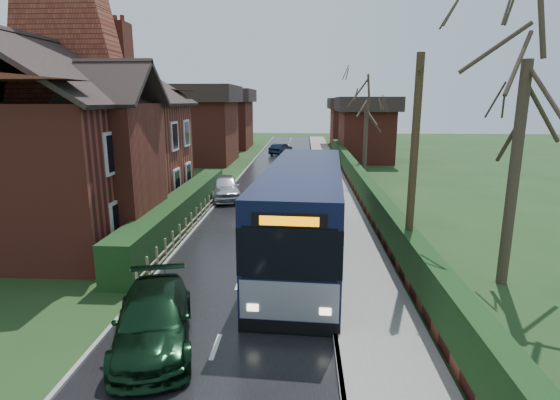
# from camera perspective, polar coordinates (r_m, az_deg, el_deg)

# --- Properties ---
(ground) EXTENTS (140.00, 140.00, 0.00)m
(ground) POSITION_cam_1_polar(r_m,az_deg,el_deg) (17.10, -4.41, -8.10)
(ground) COLOR #28431D
(ground) RESTS_ON ground
(road) EXTENTS (6.00, 100.00, 0.02)m
(road) POSITION_cam_1_polar(r_m,az_deg,el_deg) (26.63, -1.63, -0.41)
(road) COLOR black
(road) RESTS_ON ground
(pavement) EXTENTS (2.50, 100.00, 0.14)m
(pavement) POSITION_cam_1_polar(r_m,az_deg,el_deg) (26.61, 7.53, -0.40)
(pavement) COLOR slate
(pavement) RESTS_ON ground
(kerb_right) EXTENTS (0.12, 100.00, 0.14)m
(kerb_right) POSITION_cam_1_polar(r_m,az_deg,el_deg) (26.54, 4.94, -0.37)
(kerb_right) COLOR gray
(kerb_right) RESTS_ON ground
(kerb_left) EXTENTS (0.12, 100.00, 0.10)m
(kerb_left) POSITION_cam_1_polar(r_m,az_deg,el_deg) (27.04, -8.09, -0.25)
(kerb_left) COLOR gray
(kerb_left) RESTS_ON ground
(front_hedge) EXTENTS (1.20, 16.00, 1.60)m
(front_hedge) POSITION_cam_1_polar(r_m,az_deg,el_deg) (22.34, -12.74, -1.23)
(front_hedge) COLOR black
(front_hedge) RESTS_ON ground
(picket_fence) EXTENTS (0.10, 16.00, 0.90)m
(picket_fence) POSITION_cam_1_polar(r_m,az_deg,el_deg) (22.23, -10.83, -2.14)
(picket_fence) COLOR tan
(picket_fence) RESTS_ON ground
(right_wall_hedge) EXTENTS (0.60, 50.00, 1.80)m
(right_wall_hedge) POSITION_cam_1_polar(r_m,az_deg,el_deg) (26.58, 10.92, 1.56)
(right_wall_hedge) COLOR maroon
(right_wall_hedge) RESTS_ON ground
(brick_house) EXTENTS (9.30, 14.60, 10.30)m
(brick_house) POSITION_cam_1_polar(r_m,az_deg,el_deg) (23.38, -24.91, 7.41)
(brick_house) COLOR maroon
(brick_house) RESTS_ON ground
(bus) EXTENTS (3.50, 12.19, 3.66)m
(bus) POSITION_cam_1_polar(r_m,az_deg,el_deg) (17.01, 3.12, -1.79)
(bus) COLOR black
(bus) RESTS_ON ground
(car_silver) EXTENTS (2.78, 4.79, 1.53)m
(car_silver) POSITION_cam_1_polar(r_m,az_deg,el_deg) (27.84, -7.22, 1.67)
(car_silver) COLOR silver
(car_silver) RESTS_ON ground
(car_green) EXTENTS (2.99, 4.92, 1.33)m
(car_green) POSITION_cam_1_polar(r_m,az_deg,el_deg) (11.95, -16.18, -14.74)
(car_green) COLOR black
(car_green) RESTS_ON ground
(car_distant) EXTENTS (2.69, 4.14, 1.29)m
(car_distant) POSITION_cam_1_polar(r_m,az_deg,el_deg) (51.10, 0.10, 6.67)
(car_distant) COLOR black
(car_distant) RESTS_ON ground
(bus_stop_sign) EXTENTS (0.13, 0.42, 2.76)m
(bus_stop_sign) POSITION_cam_1_polar(r_m,az_deg,el_deg) (13.57, 7.36, -5.66)
(bus_stop_sign) COLOR slate
(bus_stop_sign) RESTS_ON ground
(telegraph_pole) EXTENTS (0.40, 0.95, 7.59)m
(telegraph_pole) POSITION_cam_1_polar(r_m,az_deg,el_deg) (15.16, 16.98, 3.70)
(telegraph_pole) COLOR #322716
(telegraph_pole) RESTS_ON ground
(tree_right_near) EXTENTS (4.87, 4.87, 10.51)m
(tree_right_near) POSITION_cam_1_polar(r_m,az_deg,el_deg) (16.02, 29.85, 17.48)
(tree_right_near) COLOR #382C21
(tree_right_near) RESTS_ON ground
(tree_right_far) EXTENTS (4.36, 4.36, 8.43)m
(tree_right_far) POSITION_cam_1_polar(r_m,az_deg,el_deg) (33.04, 11.32, 12.91)
(tree_right_far) COLOR #392A21
(tree_right_far) RESTS_ON ground
(tree_house_side) EXTENTS (4.67, 4.67, 10.61)m
(tree_house_side) POSITION_cam_1_polar(r_m,az_deg,el_deg) (31.50, -21.90, 15.25)
(tree_house_side) COLOR #3B2B23
(tree_house_side) RESTS_ON ground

